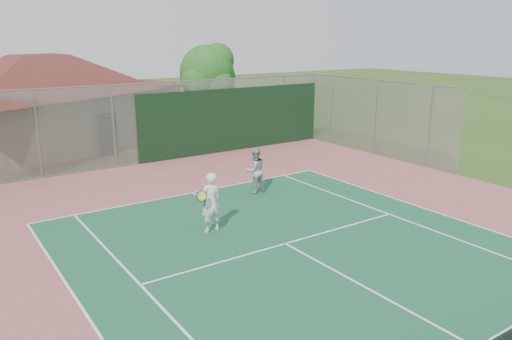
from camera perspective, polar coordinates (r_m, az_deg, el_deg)
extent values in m
cylinder|color=gray|center=(21.13, -23.70, 3.71)|extent=(0.08, 0.08, 3.50)
cylinder|color=gray|center=(21.85, -15.98, 4.73)|extent=(0.08, 0.08, 3.50)
cylinder|color=gray|center=(22.95, -8.85, 5.60)|extent=(0.08, 0.08, 3.50)
cylinder|color=gray|center=(24.37, -2.44, 6.31)|extent=(0.08, 0.08, 3.50)
cylinder|color=gray|center=(26.05, 3.21, 6.86)|extent=(0.08, 0.08, 3.50)
cylinder|color=gray|center=(27.30, 6.57, 7.16)|extent=(0.08, 0.08, 3.50)
cylinder|color=gray|center=(21.96, -13.81, 9.54)|extent=(20.00, 0.05, 0.05)
cylinder|color=gray|center=(22.52, -13.26, 0.78)|extent=(20.00, 0.05, 0.05)
cube|color=#999EA0|center=(22.18, -13.53, 5.04)|extent=(20.00, 0.02, 3.50)
cube|color=black|center=(24.36, -2.38, 5.83)|extent=(10.00, 0.04, 3.00)
cylinder|color=gray|center=(26.20, 8.72, 6.76)|extent=(0.08, 0.08, 3.50)
cylinder|color=gray|center=(24.11, 13.58, 5.81)|extent=(0.08, 0.08, 3.50)
cylinder|color=gray|center=(22.24, 19.28, 4.64)|extent=(0.08, 0.08, 3.50)
cube|color=#999EA0|center=(24.11, 13.58, 5.81)|extent=(0.02, 9.00, 3.50)
cube|color=tan|center=(27.55, -22.89, 5.48)|extent=(13.13, 10.53, 2.86)
cube|color=#5D2922|center=(27.38, -23.21, 8.53)|extent=(13.72, 11.12, 0.17)
pyramid|color=#5D2922|center=(27.27, -23.57, 12.01)|extent=(14.44, 11.59, 1.72)
cube|color=black|center=(24.41, -16.53, 3.93)|extent=(0.86, 0.06, 2.00)
cylinder|color=#3D2516|center=(29.41, -5.52, 6.96)|extent=(0.35, 0.35, 2.70)
sphere|color=#1C531A|center=(29.19, -5.63, 11.08)|extent=(3.08, 3.08, 3.08)
sphere|color=#1C531A|center=(29.90, -4.40, 10.46)|extent=(2.12, 2.12, 2.12)
sphere|color=#1C531A|center=(28.53, -6.60, 9.99)|extent=(1.93, 1.93, 1.93)
sphere|color=#1C531A|center=(28.58, -4.40, 9.86)|extent=(1.73, 1.73, 1.73)
sphere|color=#1C531A|center=(29.75, -6.84, 10.75)|extent=(1.93, 1.93, 1.93)
sphere|color=#1C531A|center=(29.27, -4.46, 12.44)|extent=(1.93, 1.93, 1.93)
imported|color=silver|center=(14.21, -5.18, -3.78)|extent=(0.64, 0.42, 1.74)
imported|color=#96999B|center=(17.68, -0.14, -0.11)|extent=(0.80, 0.62, 1.64)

